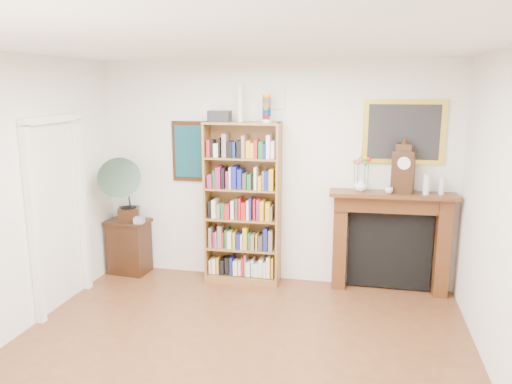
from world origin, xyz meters
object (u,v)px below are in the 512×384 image
fireplace (390,232)px  mantel_clock (403,169)px  bookshelf (242,194)px  side_cabinet (129,246)px  gramophone (122,186)px  flower_vase (361,185)px  bottle_left (426,184)px  teacup (389,190)px  bottle_right (442,186)px  cd_stack (139,220)px

fireplace → mantel_clock: mantel_clock is taller
bookshelf → side_cabinet: size_ratio=3.22×
gramophone → flower_vase: gramophone is taller
mantel_clock → flower_vase: size_ratio=3.71×
bottle_left → teacup: bearing=-177.2°
mantel_clock → teacup: bearing=-142.5°
bottle_left → bookshelf: bearing=179.8°
side_cabinet → bottle_right: (3.93, 0.07, 0.98)m
bottle_right → cd_stack: bearing=-177.3°
bottle_left → bottle_right: bottle_left is taller
bookshelf → fireplace: 1.87m
flower_vase → bottle_left: 0.74m
bookshelf → bottle_right: size_ratio=11.81×
flower_vase → teacup: 0.33m
gramophone → bookshelf: bearing=-16.0°
fireplace → mantel_clock: 0.79m
gramophone → flower_vase: 3.01m
gramophone → cd_stack: gramophone is taller
flower_vase → bottle_left: size_ratio=0.65×
mantel_clock → teacup: size_ratio=6.00×
mantel_clock → bottle_right: mantel_clock is taller
bookshelf → cd_stack: 1.41m
bookshelf → gramophone: (-1.56, -0.15, 0.08)m
bookshelf → flower_vase: bookshelf is taller
fireplace → bottle_right: bottle_right is taller
bookshelf → flower_vase: bearing=0.3°
fireplace → mantel_clock: size_ratio=2.59×
gramophone → flower_vase: (3.01, 0.19, 0.10)m
fireplace → flower_vase: bearing=-176.2°
gramophone → bottle_right: (3.92, 0.19, 0.12)m
gramophone → mantel_clock: (3.48, 0.19, 0.30)m
mantel_clock → teacup: mantel_clock is taller
bookshelf → bottle_left: 2.20m
bookshelf → mantel_clock: (1.92, 0.04, 0.38)m
side_cabinet → teacup: bearing=5.2°
mantel_clock → bottle_right: bearing=15.4°
mantel_clock → bottle_right: 0.47m
fireplace → flower_vase: flower_vase is taller
side_cabinet → bottle_left: 3.89m
cd_stack → bottle_right: bearing=2.7°
bottle_left → gramophone: bearing=-177.7°
fireplace → cd_stack: bearing=-178.4°
gramophone → mantel_clock: bearing=-18.5°
fireplace → teacup: (-0.05, -0.11, 0.55)m
gramophone → mantel_clock: 3.50m
flower_vase → teacup: size_ratio=1.62×
bottle_left → bottle_right: size_ratio=1.20×
bottle_left → flower_vase: bearing=176.4°
fireplace → teacup: teacup is taller
bottle_right → flower_vase: bearing=179.9°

